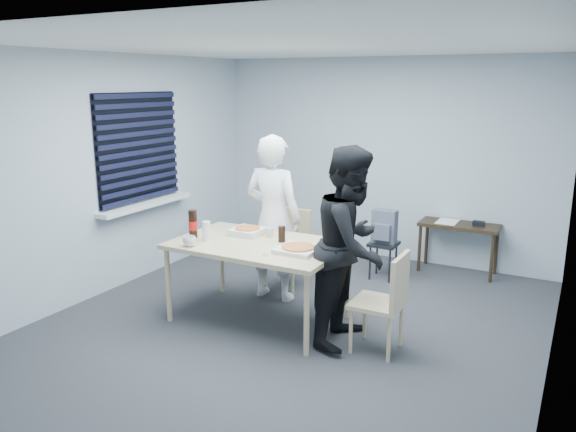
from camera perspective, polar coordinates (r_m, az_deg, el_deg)
The scene contains 19 objects.
room at distance 6.73m, azimuth -14.69°, elevation 5.81°, with size 5.00×5.00×5.00m.
dining_table at distance 5.41m, azimuth -3.06°, elevation -3.33°, with size 1.62×1.02×0.79m.
chair_far at distance 6.36m, azimuth 0.21°, elevation -2.73°, with size 0.42×0.42×0.89m.
chair_right at distance 4.90m, azimuth 10.05°, elevation -8.04°, with size 0.42×0.42×0.89m.
person_white at distance 5.93m, azimuth -1.51°, elevation -0.22°, with size 0.65×0.42×1.77m, color white.
person_black at distance 4.97m, azimuth 6.48°, elevation -3.04°, with size 0.86×0.47×1.77m, color black.
side_table at distance 7.10m, azimuth 16.98°, elevation -1.36°, with size 0.93×0.41×0.62m.
stool at distance 6.74m, azimuth 9.67°, elevation -3.56°, with size 0.32×0.32×0.44m.
backpack at distance 6.65m, azimuth 9.74°, elevation -1.11°, with size 0.28×0.21×0.39m.
pizza_box_a at distance 5.67m, azimuth -4.12°, elevation -1.54°, with size 0.30×0.30×0.07m.
pizza_box_b at distance 5.10m, azimuth 1.05°, elevation -3.37°, with size 0.36×0.36×0.05m.
mug_a at distance 5.34m, azimuth -9.99°, elevation -2.55°, with size 0.12×0.12×0.10m, color silver.
mug_b at distance 5.59m, azimuth -1.84°, elevation -1.63°, with size 0.10×0.10×0.09m, color silver.
cola_glass at distance 5.40m, azimuth -0.64°, elevation -1.84°, with size 0.07×0.07×0.16m, color black.
soda_bottle at distance 5.62m, azimuth -9.63°, elevation -0.83°, with size 0.09×0.09×0.28m.
plastic_cups at distance 5.50m, azimuth -8.28°, elevation -1.51°, with size 0.08×0.08×0.19m, color silver.
rubber_band at distance 5.02m, azimuth -2.29°, elevation -3.96°, with size 0.06×0.06×0.00m, color red.
papers at distance 7.13m, azimuth 15.88°, elevation -0.55°, with size 0.24×0.33×0.01m, color white.
black_box at distance 7.03m, azimuth 18.79°, elevation -0.74°, with size 0.13×0.09×0.06m, color black.
Camera 1 is at (2.35, -4.48, 2.30)m, focal length 35.00 mm.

